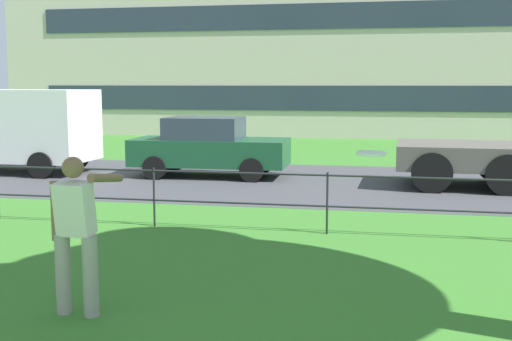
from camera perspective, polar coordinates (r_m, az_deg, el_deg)
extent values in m
cube|color=#424247|center=(15.95, 7.94, -1.11)|extent=(80.00, 6.88, 0.01)
cylinder|color=#232328|center=(11.14, -8.88, -2.31)|extent=(0.04, 0.04, 1.00)
cylinder|color=#232328|center=(10.51, 6.23, -2.86)|extent=(0.04, 0.04, 1.00)
cylinder|color=#232328|center=(10.51, 6.23, -3.12)|extent=(29.12, 0.03, 0.03)
cylinder|color=#232328|center=(10.43, 6.27, -0.42)|extent=(29.12, 0.03, 0.03)
cylinder|color=gray|center=(7.19, -16.46, -8.64)|extent=(0.16, 0.16, 0.85)
cylinder|color=gray|center=(7.03, -14.23, -8.93)|extent=(0.16, 0.16, 0.85)
cube|color=silver|center=(6.94, -15.56, -3.23)|extent=(0.38, 0.31, 0.57)
sphere|color=brown|center=(6.88, -15.68, 0.26)|extent=(0.22, 0.22, 0.22)
cylinder|color=brown|center=(7.06, -12.96, -0.63)|extent=(0.14, 0.63, 0.17)
cylinder|color=brown|center=(7.07, -17.11, -3.38)|extent=(0.09, 0.09, 0.62)
cylinder|color=white|center=(5.98, 10.00, 1.48)|extent=(0.38, 0.38, 0.04)
cube|color=white|center=(19.09, -21.33, 3.74)|extent=(5.03, 2.04, 1.90)
cube|color=#283342|center=(18.05, -16.06, 4.83)|extent=(0.15, 1.67, 0.76)
cylinder|color=black|center=(19.11, -15.40, 1.13)|extent=(0.68, 0.25, 0.68)
cylinder|color=black|center=(17.49, -18.21, 0.45)|extent=(0.68, 0.25, 0.68)
cube|color=#194C2D|center=(16.98, -4.00, 1.63)|extent=(4.03, 1.78, 0.68)
cube|color=#2D3847|center=(16.97, -4.51, 3.72)|extent=(1.93, 1.56, 0.56)
cylinder|color=black|center=(17.55, 0.59, 0.72)|extent=(0.60, 0.21, 0.60)
cylinder|color=black|center=(15.98, -0.38, 0.04)|extent=(0.60, 0.21, 0.60)
cylinder|color=black|center=(18.13, -7.17, 0.88)|extent=(0.60, 0.21, 0.60)
cylinder|color=black|center=(16.61, -8.82, 0.24)|extent=(0.60, 0.21, 0.60)
cylinder|color=black|center=(17.16, 20.10, 0.61)|extent=(0.91, 0.33, 0.90)
cylinder|color=black|center=(15.07, 21.02, -0.34)|extent=(0.91, 0.33, 0.90)
cylinder|color=black|center=(17.04, 14.89, 0.77)|extent=(0.91, 0.33, 0.90)
cylinder|color=black|center=(14.94, 15.09, -0.16)|extent=(0.91, 0.33, 0.90)
cube|color=#283342|center=(29.15, 2.17, 6.33)|extent=(22.33, 0.06, 1.10)
cube|color=#283342|center=(29.29, 2.20, 13.25)|extent=(22.33, 0.06, 1.10)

